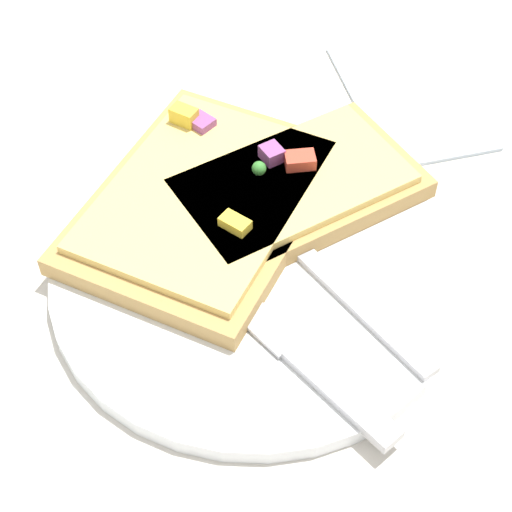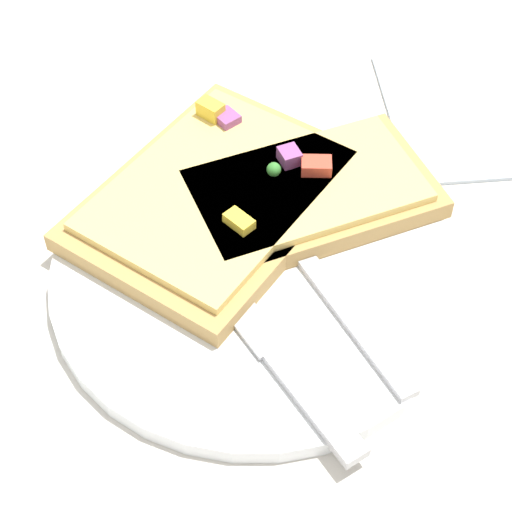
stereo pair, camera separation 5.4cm
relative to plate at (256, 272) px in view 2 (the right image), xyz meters
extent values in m
plane|color=beige|center=(0.00, 0.00, -0.01)|extent=(4.00, 4.00, 0.00)
cylinder|color=white|center=(0.00, 0.00, 0.00)|extent=(0.27, 0.27, 0.01)
cube|color=#B7B7BC|center=(-0.05, -0.05, 0.01)|extent=(0.13, 0.06, 0.01)
cube|color=#B7B7BC|center=(0.04, -0.02, 0.01)|extent=(0.06, 0.05, 0.01)
cube|color=#B7B7BC|center=(0.08, -0.01, 0.01)|extent=(0.03, 0.01, 0.00)
cube|color=#B7B7BC|center=(0.08, 0.00, 0.01)|extent=(0.03, 0.01, 0.00)
cube|color=#B7B7BC|center=(0.08, 0.00, 0.01)|extent=(0.03, 0.01, 0.00)
cube|color=#B7B7BC|center=(0.07, 0.01, 0.01)|extent=(0.03, 0.01, 0.00)
cube|color=#B7B7BC|center=(-0.11, -0.02, 0.01)|extent=(0.08, 0.05, 0.01)
cube|color=#B7B7BC|center=(-0.01, 0.03, 0.01)|extent=(0.13, 0.08, 0.00)
cube|color=tan|center=(0.05, 0.02, 0.01)|extent=(0.23, 0.23, 0.01)
cube|color=#E0C16B|center=(0.05, 0.02, 0.02)|extent=(0.21, 0.20, 0.01)
cube|color=#934C8E|center=(0.12, 0.01, 0.03)|extent=(0.02, 0.02, 0.01)
cube|color=yellow|center=(0.13, 0.02, 0.03)|extent=(0.02, 0.02, 0.01)
cube|color=tan|center=(0.05, -0.04, 0.01)|extent=(0.14, 0.19, 0.01)
cube|color=#E0C16B|center=(0.05, -0.04, 0.02)|extent=(0.13, 0.17, 0.01)
sphere|color=#388433|center=(0.06, -0.02, 0.03)|extent=(0.01, 0.01, 0.01)
cube|color=yellow|center=(0.02, 0.01, 0.03)|extent=(0.02, 0.02, 0.01)
cube|color=#934C8E|center=(0.07, -0.03, 0.03)|extent=(0.02, 0.02, 0.01)
cube|color=#D14733|center=(0.06, -0.05, 0.03)|extent=(0.02, 0.02, 0.01)
sphere|color=tan|center=(0.01, -0.01, 0.01)|extent=(0.01, 0.01, 0.01)
sphere|color=#B28646|center=(0.07, -0.01, 0.01)|extent=(0.01, 0.01, 0.01)
cube|color=silver|center=(0.15, -0.16, 0.00)|extent=(0.15, 0.09, 0.01)
camera|label=1|loc=(-0.34, 0.09, 0.43)|focal=60.00mm
camera|label=2|loc=(-0.35, 0.03, 0.43)|focal=60.00mm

